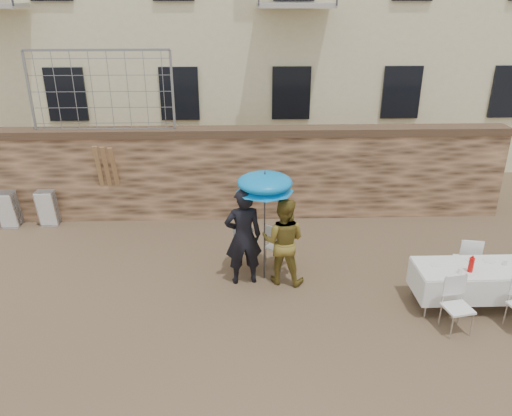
{
  "coord_description": "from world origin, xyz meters",
  "views": [
    {
      "loc": [
        0.12,
        -6.46,
        5.14
      ],
      "look_at": [
        0.4,
        2.2,
        1.4
      ],
      "focal_mm": 35.0,
      "sensor_mm": 36.0,
      "label": 1
    }
  ],
  "objects_px": {
    "chair_stack_right": "(49,206)",
    "chair_stack_left": "(11,206)",
    "couple_chair_left": "(243,246)",
    "table_chair_front_left": "(458,307)",
    "woman_dress": "(283,241)",
    "banquet_table": "(477,269)",
    "umbrella": "(265,186)",
    "man_suit": "(243,237)",
    "table_chair_back": "(467,259)",
    "couple_chair_right": "(278,245)",
    "soda_bottle": "(471,265)"
  },
  "relations": [
    {
      "from": "chair_stack_right",
      "to": "chair_stack_left",
      "type": "bearing_deg",
      "value": 180.0
    },
    {
      "from": "couple_chair_left",
      "to": "table_chair_front_left",
      "type": "xyz_separation_m",
      "value": [
        3.46,
        -2.22,
        0.0
      ]
    },
    {
      "from": "couple_chair_left",
      "to": "woman_dress",
      "type": "bearing_deg",
      "value": 143.44
    },
    {
      "from": "banquet_table",
      "to": "umbrella",
      "type": "bearing_deg",
      "value": 164.34
    },
    {
      "from": "man_suit",
      "to": "banquet_table",
      "type": "distance_m",
      "value": 4.17
    },
    {
      "from": "table_chair_back",
      "to": "chair_stack_right",
      "type": "xyz_separation_m",
      "value": [
        -8.88,
        2.93,
        -0.02
      ]
    },
    {
      "from": "table_chair_back",
      "to": "man_suit",
      "type": "bearing_deg",
      "value": 8.79
    },
    {
      "from": "couple_chair_left",
      "to": "chair_stack_left",
      "type": "bearing_deg",
      "value": -22.5
    },
    {
      "from": "umbrella",
      "to": "table_chair_front_left",
      "type": "relative_size",
      "value": 2.14
    },
    {
      "from": "man_suit",
      "to": "umbrella",
      "type": "distance_m",
      "value": 1.06
    },
    {
      "from": "table_chair_back",
      "to": "couple_chair_right",
      "type": "bearing_deg",
      "value": -0.27
    },
    {
      "from": "table_chair_front_left",
      "to": "banquet_table",
      "type": "bearing_deg",
      "value": 40.54
    },
    {
      "from": "table_chair_front_left",
      "to": "table_chair_back",
      "type": "distance_m",
      "value": 1.74
    },
    {
      "from": "banquet_table",
      "to": "table_chair_back",
      "type": "relative_size",
      "value": 2.19
    },
    {
      "from": "woman_dress",
      "to": "chair_stack_left",
      "type": "xyz_separation_m",
      "value": [
        -6.28,
        2.8,
        -0.4
      ]
    },
    {
      "from": "woman_dress",
      "to": "table_chair_back",
      "type": "bearing_deg",
      "value": -166.64
    },
    {
      "from": "table_chair_front_left",
      "to": "chair_stack_left",
      "type": "xyz_separation_m",
      "value": [
        -8.98,
        4.48,
        -0.02
      ]
    },
    {
      "from": "banquet_table",
      "to": "chair_stack_left",
      "type": "bearing_deg",
      "value": 158.74
    },
    {
      "from": "couple_chair_left",
      "to": "banquet_table",
      "type": "relative_size",
      "value": 0.46
    },
    {
      "from": "man_suit",
      "to": "soda_bottle",
      "type": "relative_size",
      "value": 7.4
    },
    {
      "from": "chair_stack_right",
      "to": "umbrella",
      "type": "bearing_deg",
      "value": -28.28
    },
    {
      "from": "man_suit",
      "to": "couple_chair_right",
      "type": "relative_size",
      "value": 2.0
    },
    {
      "from": "man_suit",
      "to": "banquet_table",
      "type": "xyz_separation_m",
      "value": [
        4.06,
        -0.92,
        -0.23
      ]
    },
    {
      "from": "table_chair_back",
      "to": "table_chair_front_left",
      "type": "bearing_deg",
      "value": 73.17
    },
    {
      "from": "umbrella",
      "to": "table_chair_back",
      "type": "distance_m",
      "value": 4.13
    },
    {
      "from": "table_chair_front_left",
      "to": "chair_stack_left",
      "type": "bearing_deg",
      "value": 142.69
    },
    {
      "from": "chair_stack_left",
      "to": "table_chair_back",
      "type": "bearing_deg",
      "value": -16.67
    },
    {
      "from": "chair_stack_left",
      "to": "woman_dress",
      "type": "bearing_deg",
      "value": -24.07
    },
    {
      "from": "table_chair_front_left",
      "to": "chair_stack_left",
      "type": "distance_m",
      "value": 10.04
    },
    {
      "from": "man_suit",
      "to": "woman_dress",
      "type": "relative_size",
      "value": 1.12
    },
    {
      "from": "couple_chair_left",
      "to": "banquet_table",
      "type": "distance_m",
      "value": 4.32
    },
    {
      "from": "umbrella",
      "to": "banquet_table",
      "type": "height_order",
      "value": "umbrella"
    },
    {
      "from": "chair_stack_right",
      "to": "table_chair_front_left",
      "type": "bearing_deg",
      "value": -28.99
    },
    {
      "from": "man_suit",
      "to": "chair_stack_right",
      "type": "bearing_deg",
      "value": -40.1
    },
    {
      "from": "couple_chair_right",
      "to": "table_chair_back",
      "type": "xyz_separation_m",
      "value": [
        3.56,
        -0.67,
        0.0
      ]
    },
    {
      "from": "chair_stack_right",
      "to": "couple_chair_left",
      "type": "bearing_deg",
      "value": -25.98
    },
    {
      "from": "man_suit",
      "to": "umbrella",
      "type": "relative_size",
      "value": 0.94
    },
    {
      "from": "table_chair_front_left",
      "to": "chair_stack_right",
      "type": "distance_m",
      "value": 9.24
    },
    {
      "from": "woman_dress",
      "to": "chair_stack_right",
      "type": "distance_m",
      "value": 6.08
    },
    {
      "from": "table_chair_front_left",
      "to": "table_chair_back",
      "type": "bearing_deg",
      "value": 51.9
    },
    {
      "from": "couple_chair_right",
      "to": "chair_stack_right",
      "type": "bearing_deg",
      "value": 14.7
    },
    {
      "from": "chair_stack_left",
      "to": "chair_stack_right",
      "type": "height_order",
      "value": "same"
    },
    {
      "from": "umbrella",
      "to": "couple_chair_right",
      "type": "xyz_separation_m",
      "value": [
        0.3,
        0.45,
        -1.45
      ]
    },
    {
      "from": "couple_chair_left",
      "to": "table_chair_front_left",
      "type": "relative_size",
      "value": 1.0
    },
    {
      "from": "chair_stack_right",
      "to": "couple_chair_right",
      "type": "bearing_deg",
      "value": -22.94
    },
    {
      "from": "soda_bottle",
      "to": "table_chair_back",
      "type": "bearing_deg",
      "value": 67.17
    },
    {
      "from": "soda_bottle",
      "to": "table_chair_front_left",
      "type": "height_order",
      "value": "soda_bottle"
    },
    {
      "from": "man_suit",
      "to": "umbrella",
      "type": "height_order",
      "value": "umbrella"
    },
    {
      "from": "banquet_table",
      "to": "table_chair_back",
      "type": "height_order",
      "value": "table_chair_back"
    },
    {
      "from": "woman_dress",
      "to": "couple_chair_right",
      "type": "distance_m",
      "value": 0.67
    }
  ]
}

